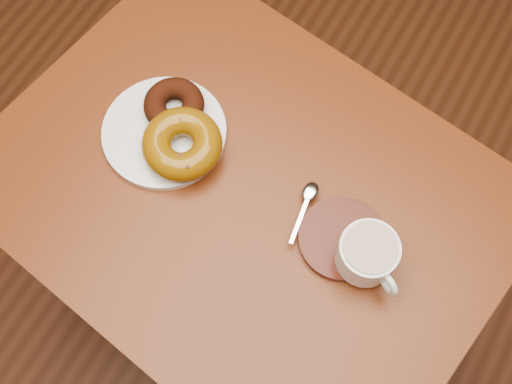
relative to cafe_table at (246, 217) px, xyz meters
The scene contains 8 objects.
ground 0.69m from the cafe_table, 126.26° to the right, with size 6.00×6.00×0.00m, color #562E1B.
cafe_table is the anchor object (origin of this frame).
donut_plate 0.21m from the cafe_table, behind, with size 0.20×0.20×0.01m, color silver.
donut_cinnamon 0.23m from the cafe_table, 159.77° to the left, with size 0.10×0.10×0.04m, color #38160B.
donut_caramel 0.19m from the cafe_table, behind, with size 0.13×0.13×0.05m.
saucer 0.21m from the cafe_table, ahead, with size 0.13×0.13×0.01m, color #3E1208.
coffee_cup 0.27m from the cafe_table, ahead, with size 0.11×0.09×0.06m.
teaspoon 0.17m from the cafe_table, 20.02° to the left, with size 0.03×0.11×0.01m.
Camera 1 is at (0.37, -0.10, 1.68)m, focal length 45.00 mm.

